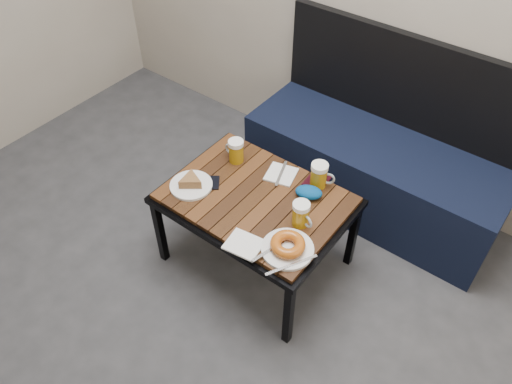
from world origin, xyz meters
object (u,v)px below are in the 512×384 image
Objects in this scene: plate_pie at (191,183)px; bench at (375,166)px; knit_pouch at (309,192)px; beer_mug_right at (301,214)px; beer_mug_centre at (319,175)px; beer_mug_left at (236,151)px; passport_burgundy at (317,180)px; passport_navy at (206,183)px; cafe_table at (256,203)px; plate_bagel at (288,246)px.

bench is at bearing 58.24° from plate_pie.
bench is at bearing 83.54° from knit_pouch.
bench is at bearing 105.38° from beer_mug_right.
beer_mug_centre is 0.26m from beer_mug_right.
bench is 6.97× the size of plate_pie.
beer_mug_centre is at bearing 120.54° from beer_mug_right.
beer_mug_centre reaches higher than beer_mug_left.
passport_burgundy is at bearing -159.07° from beer_mug_left.
plate_pie is at bearing -72.56° from passport_navy.
cafe_table is at bearing 153.01° from beer_mug_left.
beer_mug_left is (-0.49, -0.60, 0.26)m from bench.
beer_mug_right is at bearing 104.19° from plate_bagel.
cafe_table is 6.88× the size of beer_mug_right.
bench reaches higher than beer_mug_centre.
plate_pie is 0.60m from passport_burgundy.
cafe_table is 0.25m from knit_pouch.
plate_bagel is 2.24× the size of knit_pouch.
plate_pie is (-0.05, -0.27, -0.04)m from beer_mug_left.
plate_pie is (-0.28, -0.13, 0.07)m from cafe_table.
knit_pouch is at bearing 30.30° from plate_pie.
passport_navy is (-0.43, -0.31, -0.06)m from beer_mug_centre.
plate_pie reaches higher than passport_burgundy.
cafe_table is 6.53× the size of beer_mug_centre.
beer_mug_left is 0.61× the size of plate_pie.
bench reaches higher than plate_pie.
beer_mug_right reaches higher than passport_burgundy.
beer_mug_left reaches higher than passport_navy.
beer_mug_centre is 1.03× the size of knit_pouch.
plate_pie is at bearing -165.14° from beer_mug_centre.
plate_pie is 0.72× the size of plate_bagel.
knit_pouch is at bearing -81.49° from passport_burgundy.
passport_navy is (-0.24, -0.07, 0.05)m from cafe_table.
beer_mug_right is (-0.00, -0.76, 0.26)m from bench.
plate_pie is 1.50× the size of passport_burgundy.
passport_navy is at bearing -153.15° from knit_pouch.
beer_mug_right is at bearing -68.77° from knit_pouch.
beer_mug_right is 0.98× the size of knit_pouch.
beer_mug_centre is at bearing 37.99° from plate_pie.
beer_mug_right is 0.18m from knit_pouch.
beer_mug_centre reaches higher than passport_burgundy.
cafe_table is at bearing 69.49° from passport_navy.
knit_pouch reaches higher than passport_burgundy.
bench is at bearing 110.84° from passport_navy.
beer_mug_centre is 0.53m from passport_navy.
beer_mug_left is 0.43m from knit_pouch.
plate_pie reaches higher than passport_navy.
plate_bagel is at bearing -72.15° from knit_pouch.
beer_mug_left reaches higher than plate_bagel.
bench is 10.99× the size of passport_navy.
knit_pouch is (0.02, -0.11, 0.02)m from passport_burgundy.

